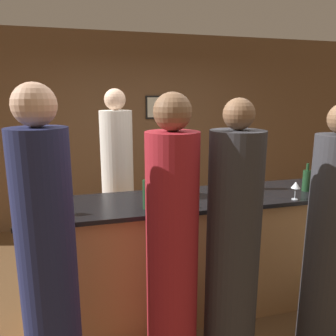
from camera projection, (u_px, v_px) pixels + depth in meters
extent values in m
plane|color=brown|center=(196.00, 306.00, 3.06)|extent=(14.00, 14.00, 0.00)
cube|color=brown|center=(146.00, 131.00, 4.96)|extent=(8.00, 0.06, 2.80)
cube|color=black|center=(160.00, 107.00, 4.90)|extent=(0.44, 0.02, 0.34)
cube|color=silver|center=(160.00, 107.00, 4.89)|extent=(0.39, 0.00, 0.29)
cube|color=#B27F4C|center=(197.00, 255.00, 2.95)|extent=(2.81, 0.60, 1.03)
cube|color=black|center=(198.00, 199.00, 2.83)|extent=(2.87, 0.66, 0.04)
cylinder|color=silver|center=(118.00, 197.00, 3.39)|extent=(0.32, 0.32, 1.78)
sphere|color=beige|center=(115.00, 99.00, 3.18)|extent=(0.21, 0.21, 0.21)
cylinder|color=maroon|center=(172.00, 267.00, 2.08)|extent=(0.33, 0.33, 1.72)
sphere|color=brown|center=(173.00, 112.00, 1.87)|extent=(0.23, 0.23, 0.23)
cylinder|color=#2D2D33|center=(329.00, 253.00, 2.30)|extent=(0.33, 0.33, 1.67)
cylinder|color=#1E234C|center=(50.00, 283.00, 1.85)|extent=(0.32, 0.32, 1.76)
sphere|color=tan|center=(34.00, 105.00, 1.64)|extent=(0.23, 0.23, 0.23)
cylinder|color=#2D2D33|center=(232.00, 261.00, 2.15)|extent=(0.34, 0.34, 1.72)
sphere|color=brown|center=(239.00, 114.00, 1.94)|extent=(0.19, 0.19, 0.19)
cylinder|color=black|center=(256.00, 179.00, 3.05)|extent=(0.07, 0.07, 0.20)
cylinder|color=black|center=(257.00, 164.00, 3.02)|extent=(0.03, 0.03, 0.08)
cylinder|color=#19381E|center=(307.00, 181.00, 2.99)|extent=(0.07, 0.07, 0.19)
cylinder|color=#19381E|center=(308.00, 167.00, 2.96)|extent=(0.03, 0.03, 0.07)
cylinder|color=#19381E|center=(148.00, 194.00, 2.52)|extent=(0.08, 0.08, 0.23)
cylinder|color=#19381E|center=(147.00, 176.00, 2.49)|extent=(0.03, 0.03, 0.07)
cylinder|color=#9E9993|center=(171.00, 186.00, 2.83)|extent=(0.19, 0.19, 0.19)
cylinder|color=silver|center=(295.00, 199.00, 2.76)|extent=(0.05, 0.05, 0.00)
cylinder|color=silver|center=(295.00, 194.00, 2.75)|extent=(0.01, 0.01, 0.09)
cone|color=silver|center=(296.00, 185.00, 2.73)|extent=(0.08, 0.08, 0.06)
cylinder|color=silver|center=(61.00, 214.00, 2.41)|extent=(0.05, 0.05, 0.00)
cylinder|color=silver|center=(61.00, 208.00, 2.40)|extent=(0.01, 0.01, 0.09)
cone|color=silver|center=(60.00, 197.00, 2.38)|extent=(0.08, 0.08, 0.08)
cylinder|color=silver|center=(329.00, 187.00, 3.14)|extent=(0.05, 0.05, 0.00)
cylinder|color=silver|center=(330.00, 182.00, 3.13)|extent=(0.01, 0.01, 0.09)
cone|color=silver|center=(330.00, 175.00, 3.12)|extent=(0.07, 0.07, 0.06)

